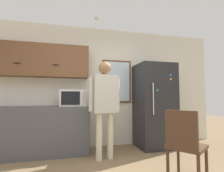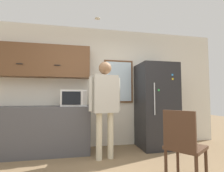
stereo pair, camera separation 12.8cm
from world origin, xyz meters
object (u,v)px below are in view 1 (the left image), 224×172
(refrigerator, at_px, (154,105))
(chair, at_px, (185,142))
(person, at_px, (105,99))
(microwave, at_px, (73,98))

(refrigerator, distance_m, chair, 1.70)
(refrigerator, bearing_deg, person, -158.89)
(refrigerator, xyz_separation_m, chair, (-0.43, -1.60, -0.40))
(microwave, height_order, person, person)
(person, distance_m, chair, 1.49)
(microwave, relative_size, refrigerator, 0.27)
(microwave, relative_size, person, 0.28)
(microwave, distance_m, person, 0.72)
(person, distance_m, refrigerator, 1.33)
(microwave, xyz_separation_m, refrigerator, (1.79, 0.03, -0.16))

